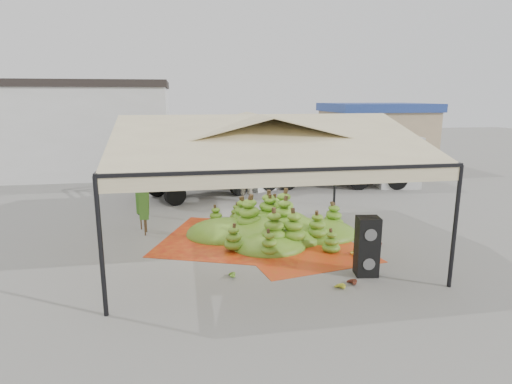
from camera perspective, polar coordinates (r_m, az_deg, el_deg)
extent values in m
plane|color=slate|center=(13.67, 0.28, -6.72)|extent=(90.00, 90.00, 0.00)
cylinder|color=black|center=(9.35, -19.99, -7.07)|extent=(0.10, 0.10, 3.00)
cylinder|color=black|center=(11.16, 25.00, -4.34)|extent=(0.10, 0.10, 3.00)
cylinder|color=black|center=(17.04, -15.57, 1.93)|extent=(0.10, 0.10, 3.00)
cylinder|color=black|center=(18.10, 10.53, 2.79)|extent=(0.10, 0.10, 3.00)
pyramid|color=beige|center=(12.94, 0.29, 8.07)|extent=(8.00, 8.00, 1.00)
cube|color=black|center=(12.99, 0.29, 5.87)|extent=(8.00, 8.00, 0.08)
cube|color=beige|center=(13.01, 0.29, 5.08)|extent=(8.00, 8.00, 0.36)
cube|color=silver|center=(27.84, -26.28, 7.17)|extent=(14.00, 6.00, 5.00)
cube|color=black|center=(27.78, -26.83, 12.70)|extent=(14.30, 6.30, 0.40)
cube|color=tan|center=(28.62, 15.58, 6.71)|extent=(6.00, 5.00, 3.60)
cube|color=navy|center=(28.50, 15.83, 10.80)|extent=(6.30, 5.30, 0.50)
cube|color=#C65912|center=(14.02, -2.89, -6.21)|extent=(5.64, 5.52, 0.01)
cube|color=red|center=(13.19, 6.02, -7.50)|extent=(4.18, 4.32, 0.01)
ellipsoid|color=#517819|center=(14.23, 2.65, -3.26)|extent=(6.43, 5.49, 1.27)
ellipsoid|color=gold|center=(12.90, 12.40, -7.78)|extent=(0.51, 0.47, 0.19)
ellipsoid|color=gold|center=(10.65, 10.97, -12.22)|extent=(0.52, 0.48, 0.19)
ellipsoid|color=#551F13|center=(10.94, 12.35, -11.55)|extent=(0.48, 0.40, 0.21)
ellipsoid|color=#582114|center=(13.85, 15.83, -6.59)|extent=(0.40, 0.33, 0.17)
ellipsoid|color=#457418|center=(11.14, -3.65, -10.85)|extent=(0.43, 0.36, 0.19)
ellipsoid|color=#3E7518|center=(14.29, -5.26, 4.90)|extent=(0.24, 0.24, 0.20)
ellipsoid|color=#3E7518|center=(14.49, 0.68, 5.06)|extent=(0.24, 0.24, 0.20)
ellipsoid|color=#3E7518|center=(14.84, 6.40, 5.16)|extent=(0.24, 0.24, 0.20)
ellipsoid|color=#3E7518|center=(15.33, 11.81, 5.21)|extent=(0.24, 0.24, 0.20)
cube|color=black|center=(11.53, 14.48, -8.84)|extent=(0.63, 0.56, 0.78)
cube|color=black|center=(11.28, 14.70, -5.16)|extent=(0.63, 0.56, 0.78)
imported|color=gray|center=(18.62, -1.31, 1.52)|extent=(0.75, 0.56, 1.88)
cube|color=#473417|center=(19.97, -7.27, 2.53)|extent=(5.55, 4.23, 0.12)
cube|color=white|center=(21.68, 0.53, 3.70)|extent=(2.58, 2.78, 2.32)
cylinder|color=black|center=(18.42, -10.74, -0.37)|extent=(0.95, 0.66, 0.91)
cylinder|color=black|center=(20.24, -13.11, 0.69)|extent=(0.95, 0.66, 0.91)
cylinder|color=black|center=(19.93, -2.27, 0.82)|extent=(0.95, 0.66, 0.91)
cylinder|color=black|center=(21.62, -5.17, 1.72)|extent=(0.95, 0.66, 0.91)
cylinder|color=black|center=(20.89, 1.69, 1.38)|extent=(0.95, 0.66, 0.91)
cylinder|color=black|center=(22.51, -1.38, 2.20)|extent=(0.95, 0.66, 0.91)
ellipsoid|color=#567F1A|center=(19.89, -7.31, 3.96)|extent=(4.43, 3.35, 0.71)
cube|color=gold|center=(20.07, -6.06, 5.23)|extent=(2.68, 2.67, 0.25)
cube|color=#4F2B1A|center=(22.40, 9.07, 3.85)|extent=(5.90, 3.41, 0.13)
cube|color=silver|center=(23.30, 18.03, 4.00)|extent=(2.37, 2.74, 2.56)
cylinder|color=black|center=(21.16, 4.17, 1.63)|extent=(1.04, 0.49, 1.00)
cylinder|color=black|center=(23.34, 3.70, 2.67)|extent=(1.04, 0.49, 1.00)
cylinder|color=black|center=(21.77, 13.55, 1.62)|extent=(1.04, 0.49, 1.00)
cylinder|color=black|center=(23.89, 12.25, 2.64)|extent=(1.04, 0.49, 1.00)
cylinder|color=black|center=(22.32, 18.26, 1.59)|extent=(1.04, 0.49, 1.00)
cylinder|color=black|center=(24.39, 16.58, 2.60)|extent=(1.04, 0.49, 1.00)
ellipsoid|color=#4E811B|center=(22.32, 9.12, 5.26)|extent=(4.71, 2.69, 0.78)
cube|color=yellow|center=(22.37, 10.57, 6.37)|extent=(2.55, 2.54, 0.28)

